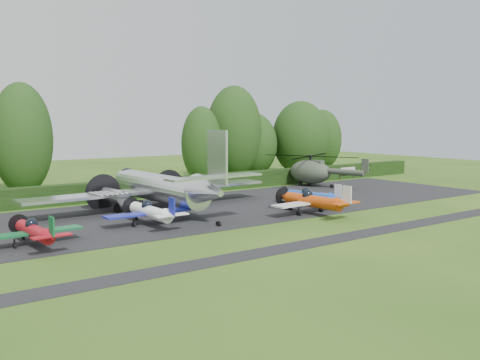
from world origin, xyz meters
TOP-DOWN VIEW (x-y plane):
  - ground at (0.00, 0.00)m, footprint 160.00×160.00m
  - apron at (0.00, 10.00)m, footprint 70.00×18.00m
  - taxiway_verge at (0.00, -6.00)m, footprint 70.00×2.00m
  - hedgerow at (0.00, 21.00)m, footprint 90.00×1.60m
  - transport_plane at (-2.25, 11.75)m, footprint 24.88×19.08m
  - light_plane_red at (-15.67, 4.20)m, footprint 6.68×7.02m
  - light_plane_white at (-6.18, 6.05)m, footprint 7.24×7.61m
  - light_plane_orange at (7.84, 2.06)m, footprint 7.87×8.27m
  - light_plane_blue at (10.91, 5.62)m, footprint 6.48×6.81m
  - helicopter at (21.95, 17.22)m, footprint 12.29×14.39m
  - sign_board at (31.84, 19.98)m, footprint 3.02×0.11m
  - tree_0 at (39.71, 33.22)m, footprint 6.62×6.62m
  - tree_2 at (-9.61, 31.00)m, footprint 6.72×6.72m
  - tree_3 at (12.99, 29.05)m, footprint 5.47×5.47m
  - tree_7 at (23.01, 31.00)m, footprint 7.56×7.56m
  - tree_8 at (18.75, 31.45)m, footprint 6.81×6.81m
  - tree_9 at (30.90, 29.03)m, footprint 8.73×8.73m
  - tree_10 at (19.39, 30.49)m, footprint 8.03×8.03m

SIDE VIEW (x-z plane):
  - ground at x=0.00m, z-range 0.00..0.00m
  - hedgerow at x=0.00m, z-range -1.00..1.00m
  - taxiway_verge at x=0.00m, z-range 0.00..0.00m
  - apron at x=0.00m, z-range 0.00..0.01m
  - light_plane_blue at x=10.91m, z-range -0.21..2.28m
  - light_plane_red at x=-15.67m, z-range -0.21..2.35m
  - sign_board at x=31.84m, z-range 0.30..2.00m
  - light_plane_white at x=-6.18m, z-range -0.23..2.55m
  - light_plane_orange at x=7.84m, z-range -0.25..2.77m
  - helicopter at x=21.95m, z-range 0.15..4.10m
  - transport_plane at x=-2.25m, z-range -1.76..6.21m
  - tree_7 at x=23.01m, z-range -0.01..9.55m
  - tree_0 at x=39.71m, z-range -0.01..10.15m
  - tree_3 at x=12.99m, z-range -0.02..10.26m
  - tree_9 at x=30.90m, z-range -0.01..11.30m
  - tree_8 at x=18.75m, z-range -0.01..11.73m
  - tree_2 at x=-9.61m, z-range -0.02..12.67m
  - tree_10 at x=19.39m, z-range -0.01..13.31m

